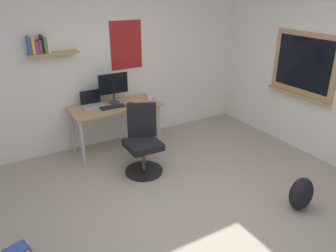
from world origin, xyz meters
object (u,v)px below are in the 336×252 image
keyboard (113,107)px  computer_mouse (130,103)px  monitor_primary (113,86)px  laptop (92,102)px  coffee_mug (150,97)px  office_chair (143,144)px  desk (115,110)px  backpack (301,194)px

keyboard → computer_mouse: computer_mouse is taller
monitor_primary → laptop: bearing=171.9°
coffee_mug → office_chair: bearing=-123.4°
office_chair → keyboard: bearing=100.1°
monitor_primary → office_chair: bearing=-88.2°
desk → laptop: bearing=153.8°
office_chair → desk: bearing=94.4°
monitor_primary → keyboard: bearing=-119.3°
coffee_mug → desk: bearing=177.1°
desk → computer_mouse: 0.25m
keyboard → computer_mouse: bearing=-0.0°
computer_mouse → office_chair: bearing=-101.6°
desk → monitor_primary: bearing=71.6°
laptop → keyboard: laptop is taller
backpack → keyboard: bearing=118.3°
desk → laptop: size_ratio=4.37×
office_chair → monitor_primary: 1.09m
office_chair → computer_mouse: bearing=78.4°
keyboard → coffee_mug: (0.64, 0.05, 0.04)m
laptop → monitor_primary: (0.34, -0.05, 0.22)m
monitor_primary → keyboard: 0.33m
keyboard → backpack: 2.82m
keyboard → backpack: size_ratio=0.91×
coffee_mug → keyboard: bearing=-175.6°
monitor_primary → backpack: (1.21, -2.62, -0.80)m
monitor_primary → coffee_mug: size_ratio=5.04×
laptop → coffee_mug: bearing=-11.5°
desk → keyboard: size_ratio=3.66×
desk → backpack: bearing=-63.7°
desk → monitor_primary: size_ratio=2.92×
computer_mouse → backpack: computer_mouse is taller
keyboard → computer_mouse: size_ratio=3.56×
computer_mouse → backpack: size_ratio=0.26×
office_chair → computer_mouse: (0.15, 0.73, 0.34)m
office_chair → backpack: 2.08m
office_chair → laptop: laptop is taller
laptop → coffee_mug: laptop is taller
desk → coffee_mug: (0.58, -0.03, 0.12)m
coffee_mug → laptop: bearing=168.5°
laptop → keyboard: bearing=-44.0°
office_chair → monitor_primary: (-0.03, 0.91, 0.59)m
desk → coffee_mug: bearing=-2.9°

